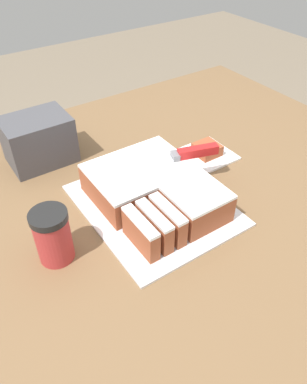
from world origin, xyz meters
name	(u,v)px	position (x,y,z in m)	size (l,w,h in m)	color
ground_plane	(155,377)	(0.00, 0.00, 0.00)	(8.00, 8.00, 0.00)	#7F705B
countertop	(156,310)	(0.00, 0.00, 0.48)	(1.40, 1.10, 0.96)	brown
cake_board	(154,205)	(-0.02, -0.02, 0.96)	(0.30, 0.36, 0.01)	silver
cake	(154,190)	(-0.02, -0.01, 1.00)	(0.23, 0.29, 0.07)	#994C2D
knife	(182,155)	(0.08, 0.01, 1.04)	(0.30, 0.11, 0.02)	silver
coffee_cup	(53,236)	(-0.27, -0.04, 1.01)	(0.07, 0.07, 0.12)	#B23333
paper_napkin	(206,155)	(0.22, 0.07, 0.96)	(0.13, 0.13, 0.01)	white
brownie	(207,149)	(0.22, 0.07, 0.98)	(0.06, 0.06, 0.03)	#994C2D
storage_box	(38,140)	(-0.17, 0.31, 1.02)	(0.17, 0.13, 0.13)	#47474C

